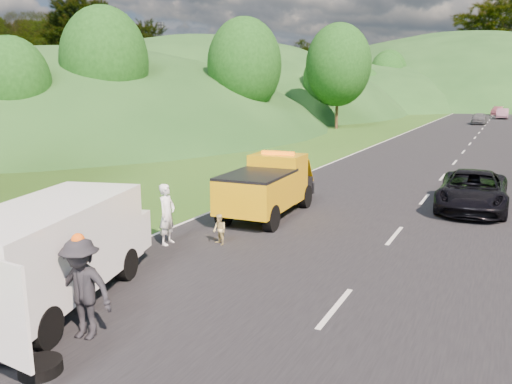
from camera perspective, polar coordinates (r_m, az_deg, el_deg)
The scene contains 14 objects.
ground at distance 13.89m, azimuth -0.25°, elevation -7.71°, with size 320.00×320.00×0.00m, color #38661E.
road_surface at distance 51.93m, azimuth 23.75°, elevation 5.69°, with size 14.00×200.00×0.02m, color black.
tree_line_left at distance 76.02m, azimuth 7.88°, elevation 8.19°, with size 14.00×140.00×14.00m, color #235B1A, non-canonical shape.
tow_truck at distance 18.24m, azimuth 1.39°, elevation 0.67°, with size 2.33×5.45×2.29m.
white_van at distance 11.59m, azimuth -22.30°, elevation -5.98°, with size 4.39×6.85×2.26m.
woman at distance 15.40m, azimuth -10.02°, elevation -5.92°, with size 0.67×0.49×1.84m, color white.
child at distance 15.14m, azimuth -4.16°, elevation -6.08°, with size 0.45×0.35×0.93m, color tan.
worker at distance 10.36m, azimuth -18.91°, elevation -15.48°, with size 1.26×0.72×1.95m, color black.
suitcase at distance 17.37m, azimuth -14.54°, elevation -3.12°, with size 0.35×0.19×0.56m, color #575842.
spare_tire at distance 9.48m, azimuth -23.35°, elevation -18.52°, with size 0.71×0.71×0.20m, color black.
passing_suv at distance 21.16m, azimuth 23.35°, elevation -1.85°, with size 2.46×5.34×1.48m, color black.
dist_car_a at distance 71.62m, azimuth 24.12°, elevation 7.06°, with size 1.77×4.41×1.50m, color #48494D.
dist_car_b at distance 86.18m, azimuth 26.28°, elevation 7.51°, with size 1.66×4.75×1.56m, color #704A5A.
dist_car_c at distance 97.19m, azimuth 25.85°, elevation 7.90°, with size 2.11×5.18×1.50m, color #964B5A.
Camera 1 is at (6.01, -11.63, 4.64)m, focal length 35.00 mm.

